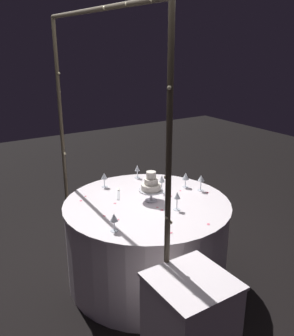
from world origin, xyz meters
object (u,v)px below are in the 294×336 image
Objects in this scene: side_table at (189,335)px; wine_glass_6 at (177,197)px; main_table at (147,241)px; wine_glass_4 at (104,177)px; decorative_arch at (101,129)px; wine_glass_0 at (114,218)px; tiered_cake at (151,185)px; wine_glass_3 at (137,169)px; cake_knife at (119,193)px; wine_glass_1 at (162,180)px; wine_glass_5 at (186,177)px; wine_glass_2 at (201,179)px.

side_table is 1.14m from wine_glass_6.
wine_glass_4 reaches higher than main_table.
decorative_arch reaches higher than wine_glass_4.
tiered_cake is at bearing -59.56° from wine_glass_0.
wine_glass_3 is 0.53× the size of cake_knife.
tiered_cake is 1.04× the size of cake_knife.
main_table is at bearing -163.94° from wine_glass_4.
decorative_arch reaches higher than side_table.
side_table is 1.34m from tiered_cake.
wine_glass_0 is 0.91m from wine_glass_4.
wine_glass_4 is 0.86m from wine_glass_6.
wine_glass_0 is 0.82× the size of wine_glass_1.
wine_glass_1 is at bearing 88.35° from wine_glass_5.
cake_knife is at bearing 19.25° from main_table.
wine_glass_2 is (-0.06, -0.54, -0.03)m from tiered_cake.
decorative_arch is at bearing 96.19° from wine_glass_5.
cake_knife is at bearing 125.28° from wine_glass_3.
wine_glass_1 reaches higher than main_table.
wine_glass_5 reaches higher than main_table.
wine_glass_0 is at bearing 140.16° from wine_glass_3.
wine_glass_3 is (0.47, -0.02, -0.03)m from wine_glass_1.
main_table is at bearing 100.76° from tiered_cake.
wine_glass_1 is 0.28m from wine_glass_5.
wine_glass_3 is at bearing -8.07° from wine_glass_6.
wine_glass_1 reaches higher than wine_glass_4.
wine_glass_3 is 0.86m from wine_glass_6.
decorative_arch is at bearing 87.36° from wine_glass_2.
wine_glass_3 is at bearing -23.42° from main_table.
wine_glass_6 reaches higher than wine_glass_4.
wine_glass_0 reaches higher than side_table.
wine_glass_6 is at bearing -153.55° from main_table.
wine_glass_5 is 0.92× the size of wine_glass_6.
wine_glass_0 is 0.84m from wine_glass_1.
wine_glass_6 is (-0.37, 0.38, 0.01)m from wine_glass_5.
wine_glass_5 is at bearing 25.09° from wine_glass_2.
wine_glass_4 is (0.54, 0.16, 0.50)m from main_table.
wine_glass_2 reaches higher than wine_glass_0.
wine_glass_0 is 1.09m from wine_glass_5.
tiered_cake is 0.61m from wine_glass_3.
main_table is 5.36× the size of tiered_cake.
cake_knife is (0.22, 0.63, -0.11)m from wine_glass_5.
tiered_cake is 0.29m from wine_glass_6.
decorative_arch is 16.38× the size of wine_glass_0.
wine_glass_3 is at bearing -54.72° from cake_knife.
decorative_arch is 1.20m from main_table.
wine_glass_6 is 0.62× the size of cake_knife.
decorative_arch reaches higher than wine_glass_3.
wine_glass_4 reaches higher than wine_glass_3.
wine_glass_6 is (-0.81, -0.29, 0.01)m from wine_glass_4.
wine_glass_6 is at bearing -115.65° from decorative_arch.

